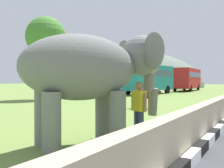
{
  "coord_description": "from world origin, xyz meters",
  "views": [
    {
      "loc": [
        -4.43,
        2.78,
        1.7
      ],
      "look_at": [
        1.64,
        6.31,
        1.6
      ],
      "focal_mm": 42.5,
      "sensor_mm": 36.0,
      "label": 1
    }
  ],
  "objects_px": {
    "person_handler": "(139,107)",
    "bus_red": "(187,78)",
    "elephant": "(93,70)",
    "cow_near": "(143,94)",
    "bus_teal": "(148,77)"
  },
  "relations": [
    {
      "from": "bus_red",
      "to": "person_handler",
      "type": "bearing_deg",
      "value": -167.75
    },
    {
      "from": "cow_near",
      "to": "elephant",
      "type": "bearing_deg",
      "value": -164.85
    },
    {
      "from": "person_handler",
      "to": "bus_teal",
      "type": "bearing_deg",
      "value": 21.79
    },
    {
      "from": "bus_teal",
      "to": "bus_red",
      "type": "distance_m",
      "value": 12.2
    },
    {
      "from": "elephant",
      "to": "person_handler",
      "type": "relative_size",
      "value": 2.39
    },
    {
      "from": "person_handler",
      "to": "bus_teal",
      "type": "height_order",
      "value": "bus_teal"
    },
    {
      "from": "person_handler",
      "to": "cow_near",
      "type": "relative_size",
      "value": 0.87
    },
    {
      "from": "bus_teal",
      "to": "cow_near",
      "type": "height_order",
      "value": "bus_teal"
    },
    {
      "from": "person_handler",
      "to": "bus_red",
      "type": "height_order",
      "value": "bus_red"
    },
    {
      "from": "bus_red",
      "to": "bus_teal",
      "type": "bearing_deg",
      "value": 172.31
    },
    {
      "from": "elephant",
      "to": "cow_near",
      "type": "relative_size",
      "value": 2.07
    },
    {
      "from": "person_handler",
      "to": "cow_near",
      "type": "distance_m",
      "value": 8.3
    },
    {
      "from": "person_handler",
      "to": "bus_red",
      "type": "bearing_deg",
      "value": 12.25
    },
    {
      "from": "elephant",
      "to": "cow_near",
      "type": "bearing_deg",
      "value": 15.15
    },
    {
      "from": "elephant",
      "to": "cow_near",
      "type": "xyz_separation_m",
      "value": [
        8.82,
        2.39,
        -1.1
      ]
    }
  ]
}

